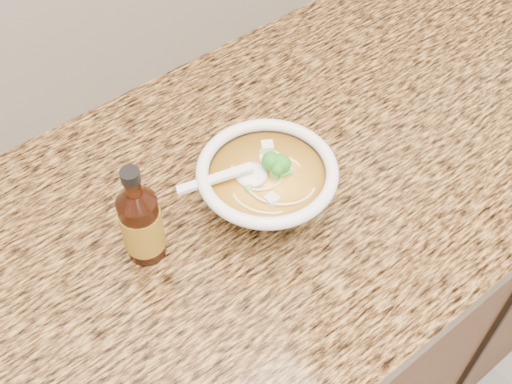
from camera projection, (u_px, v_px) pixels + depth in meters
cabinet at (185, 379)px, 1.28m from camera, size 4.00×0.65×0.86m
counter_slab at (159, 254)px, 0.93m from camera, size 4.00×0.68×0.04m
soup_bowl at (267, 187)px, 0.92m from camera, size 0.22×0.20×0.11m
hot_sauce_bottle at (141, 224)px, 0.86m from camera, size 0.06×0.06×0.17m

